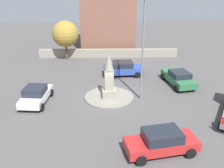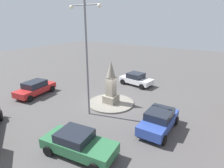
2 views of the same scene
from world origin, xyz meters
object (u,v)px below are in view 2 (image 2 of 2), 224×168
monument (111,85)px  car_green_waiting (78,143)px  car_white_approaching (136,79)px  streetlamp (87,51)px  car_blue_parked_right (159,120)px  car_red_near_island (35,88)px

monument → car_green_waiting: 7.39m
car_white_approaching → car_green_waiting: (-2.94, 13.02, -0.01)m
car_white_approaching → streetlamp: bearing=91.1°
streetlamp → car_blue_parked_right: bearing=-171.0°
monument → car_white_approaching: size_ratio=0.97×
car_red_near_island → car_green_waiting: car_red_near_island is taller
streetlamp → monument: bearing=-97.6°
monument → car_green_waiting: monument is taller
car_red_near_island → car_white_approaching: bearing=-129.3°
car_green_waiting → monument: bearing=-70.8°
streetlamp → car_red_near_island: bearing=-0.4°
monument → streetlamp: 4.36m
streetlamp → car_green_waiting: (-2.77, 4.18, -4.52)m
monument → car_blue_parked_right: (-5.34, 1.81, -1.09)m
car_red_near_island → car_white_approaching: car_red_near_island is taller
car_blue_parked_right → streetlamp: bearing=9.0°
car_white_approaching → car_green_waiting: size_ratio=0.89×
car_white_approaching → monument: bearing=95.0°
car_blue_parked_right → monument: bearing=-18.7°
car_green_waiting → car_blue_parked_right: bearing=-120.0°
streetlamp → car_blue_parked_right: (-5.70, -0.90, -4.48)m
car_blue_parked_right → car_green_waiting: bearing=60.0°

